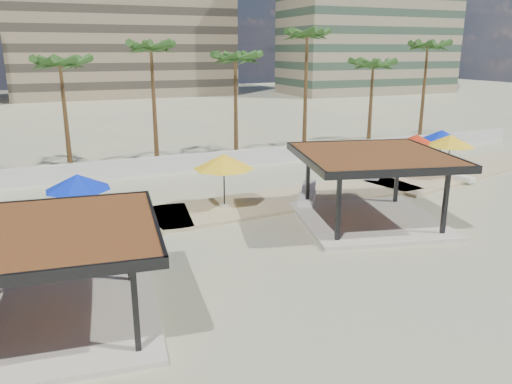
# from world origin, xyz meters

# --- Properties ---
(ground) EXTENTS (200.00, 200.00, 0.00)m
(ground) POSITION_xyz_m (0.00, 0.00, 0.00)
(ground) COLOR tan
(ground) RESTS_ON ground
(promenade) EXTENTS (44.45, 7.97, 0.24)m
(promenade) POSITION_xyz_m (2.00, 7.67, 0.06)
(promenade) COLOR #C6B284
(promenade) RESTS_ON ground
(boundary_wall) EXTENTS (56.00, 0.30, 1.20)m
(boundary_wall) POSITION_xyz_m (0.00, 16.00, 0.60)
(boundary_wall) COLOR silver
(boundary_wall) RESTS_ON ground
(building_mid) EXTENTS (38.00, 16.00, 30.40)m
(building_mid) POSITION_xyz_m (4.00, 78.00, 14.27)
(building_mid) COLOR #847259
(building_mid) RESTS_ON ground
(pavilion_central) EXTENTS (8.22, 8.22, 3.46)m
(pavilion_central) POSITION_xyz_m (3.82, 2.27, 2.07)
(pavilion_central) COLOR beige
(pavilion_central) RESTS_ON ground
(pavilion_west) EXTENTS (6.98, 6.98, 3.19)m
(pavilion_west) POSITION_xyz_m (-10.56, -1.96, 1.91)
(pavilion_west) COLOR beige
(pavilion_west) RESTS_ON ground
(umbrella_b) EXTENTS (4.12, 4.12, 2.82)m
(umbrella_b) POSITION_xyz_m (-2.03, 6.88, 2.60)
(umbrella_b) COLOR beige
(umbrella_b) RESTS_ON promenade
(umbrella_c) EXTENTS (3.57, 3.57, 2.56)m
(umbrella_c) POSITION_xyz_m (12.23, 9.09, 2.38)
(umbrella_c) COLOR beige
(umbrella_c) RESTS_ON promenade
(umbrella_d) EXTENTS (3.94, 3.94, 2.71)m
(umbrella_d) POSITION_xyz_m (14.46, 9.20, 2.51)
(umbrella_d) COLOR beige
(umbrella_d) RESTS_ON promenade
(umbrella_e) EXTENTS (3.37, 3.37, 2.73)m
(umbrella_e) POSITION_xyz_m (13.53, 7.42, 2.52)
(umbrella_e) COLOR beige
(umbrella_e) RESTS_ON promenade
(umbrella_f) EXTENTS (3.83, 3.83, 2.61)m
(umbrella_f) POSITION_xyz_m (-9.22, 6.18, 2.42)
(umbrella_f) COLOR beige
(umbrella_f) RESTS_ON promenade
(lounger_a) EXTENTS (0.95, 2.04, 0.74)m
(lounger_a) POSITION_xyz_m (-12.38, 5.86, 0.36)
(lounger_a) COLOR white
(lounger_a) RESTS_ON promenade
(lounger_b) EXTENTS (1.98, 2.41, 0.90)m
(lounger_b) POSITION_xyz_m (2.44, 6.03, 0.40)
(lounger_b) COLOR white
(lounger_b) RESTS_ON promenade
(lounger_c) EXTENTS (0.94, 1.96, 0.71)m
(lounger_c) POSITION_xyz_m (13.60, 6.37, 0.35)
(lounger_c) COLOR white
(lounger_c) RESTS_ON promenade
(lounger_d) EXTENTS (2.21, 2.27, 0.91)m
(lounger_d) POSITION_xyz_m (9.16, 9.24, 0.40)
(lounger_d) COLOR white
(lounger_d) RESTS_ON promenade
(palm_c) EXTENTS (3.00, 3.00, 8.16)m
(palm_c) POSITION_xyz_m (-9.00, 18.10, 7.06)
(palm_c) COLOR brown
(palm_c) RESTS_ON ground
(palm_d) EXTENTS (3.00, 3.00, 9.13)m
(palm_d) POSITION_xyz_m (-3.00, 18.90, 7.98)
(palm_d) COLOR brown
(palm_d) RESTS_ON ground
(palm_e) EXTENTS (3.00, 3.00, 8.37)m
(palm_e) POSITION_xyz_m (3.00, 18.40, 7.26)
(palm_e) COLOR brown
(palm_e) RESTS_ON ground
(palm_f) EXTENTS (3.00, 3.00, 10.08)m
(palm_f) POSITION_xyz_m (9.00, 18.60, 8.87)
(palm_f) COLOR brown
(palm_f) RESTS_ON ground
(palm_g) EXTENTS (3.00, 3.00, 7.79)m
(palm_g) POSITION_xyz_m (15.00, 18.20, 6.71)
(palm_g) COLOR brown
(palm_g) RESTS_ON ground
(palm_h) EXTENTS (3.00, 3.00, 9.29)m
(palm_h) POSITION_xyz_m (21.00, 18.80, 8.12)
(palm_h) COLOR brown
(palm_h) RESTS_ON ground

